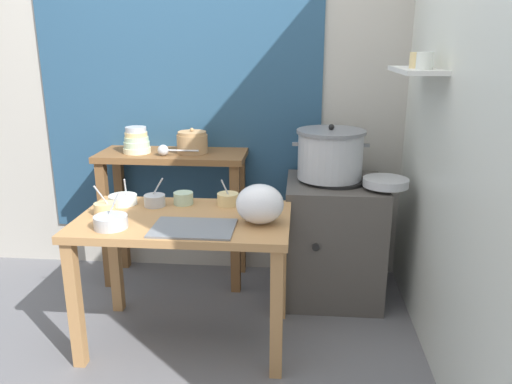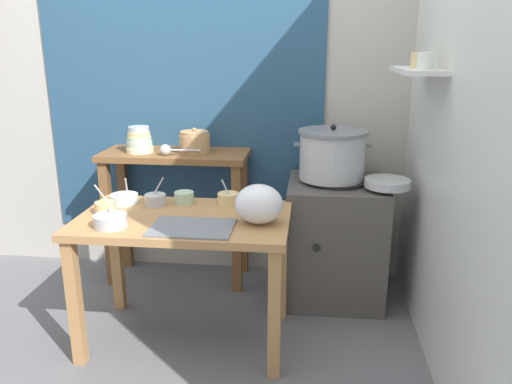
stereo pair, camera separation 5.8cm
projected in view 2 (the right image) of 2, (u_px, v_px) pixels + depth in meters
The scene contains 20 objects.
ground_plane at pixel (172, 346), 2.73m from camera, with size 9.00×9.00×0.00m, color slate.
wall_back at pixel (219, 86), 3.39m from camera, with size 4.40×0.12×2.60m.
wall_right at pixel (455, 105), 2.40m from camera, with size 0.30×3.20×2.60m.
prep_table at pixel (184, 236), 2.63m from camera, with size 1.10×0.66×0.72m.
back_shelf_table at pixel (176, 184), 3.34m from camera, with size 0.96×0.40×0.90m.
stove_block at pixel (335, 239), 3.19m from camera, with size 0.60×0.61×0.78m.
steamer_pot at pixel (332, 154), 3.06m from camera, with size 0.47×0.42×0.34m.
clay_pot at pixel (195, 142), 3.24m from camera, with size 0.20×0.20×0.16m.
bowl_stack_enamel at pixel (139, 141), 3.25m from camera, with size 0.18×0.18×0.17m.
ladle at pixel (167, 150), 3.17m from camera, with size 0.26×0.07×0.07m.
serving_tray at pixel (192, 228), 2.43m from camera, with size 0.40×0.28×0.01m, color slate.
plastic_bag at pixel (259, 204), 2.48m from camera, with size 0.24×0.21×0.20m, color white.
wide_pan at pixel (387, 183), 2.91m from camera, with size 0.26×0.26×0.05m, color #B7BABF.
prep_bowl_0 at pixel (155, 199), 2.77m from camera, with size 0.12×0.12×0.16m.
prep_bowl_1 at pixel (110, 220), 2.45m from camera, with size 0.16×0.16×0.17m.
prep_bowl_2 at pixel (105, 207), 2.64m from camera, with size 0.11×0.11×0.17m.
prep_bowl_3 at pixel (124, 198), 2.81m from camera, with size 0.16×0.16×0.15m.
prep_bowl_4 at pixel (265, 201), 2.76m from camera, with size 0.14×0.14×0.05m.
prep_bowl_5 at pixel (228, 198), 2.78m from camera, with size 0.12×0.12×0.15m.
prep_bowl_6 at pixel (184, 197), 2.80m from camera, with size 0.11×0.11×0.07m.
Camera 2 is at (0.72, -2.31, 1.59)m, focal length 35.14 mm.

